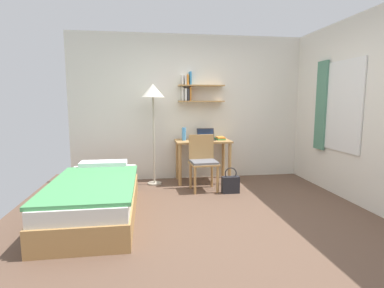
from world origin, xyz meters
name	(u,v)px	position (x,y,z in m)	size (l,w,h in m)	color
ground_plane	(218,217)	(0.00, 0.00, 0.00)	(5.28, 5.28, 0.00)	brown
wall_back	(194,108)	(0.00, 2.02, 1.31)	(4.40, 0.27, 2.60)	silver
wall_right	(372,111)	(2.02, 0.05, 1.30)	(0.10, 4.40, 2.60)	silver
bed	(96,197)	(-1.50, 0.27, 0.24)	(0.98, 2.04, 0.54)	#B2844C
desk	(203,149)	(0.11, 1.70, 0.59)	(0.96, 0.55, 0.74)	#B2844C
desk_chair	(203,160)	(0.03, 1.21, 0.49)	(0.46, 0.43, 0.88)	#B2844C
standing_lamp	(153,97)	(-0.75, 1.65, 1.50)	(0.38, 0.38, 1.71)	#B2A893
laptop	(206,137)	(0.18, 1.75, 0.79)	(0.32, 0.22, 0.20)	black
water_bottle	(184,134)	(-0.22, 1.73, 0.86)	(0.07, 0.07, 0.23)	#4C99DB
book_stack	(220,138)	(0.43, 1.74, 0.77)	(0.16, 0.25, 0.05)	#4CA856
handbag	(231,184)	(0.42, 0.95, 0.14)	(0.27, 0.11, 0.41)	#232328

